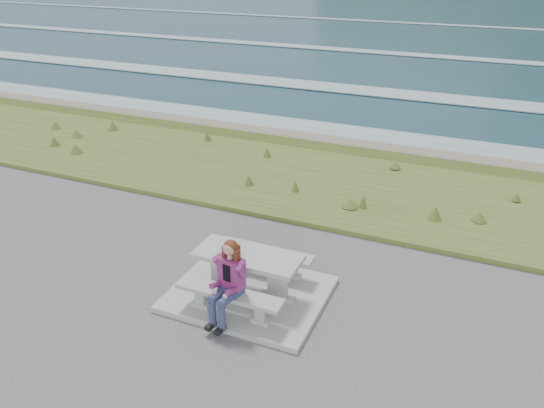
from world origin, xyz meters
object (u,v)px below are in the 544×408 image
object	(u,v)px
bench_landward	(229,297)
seated_woman	(226,293)
bench_seaward	(265,255)
picnic_table	(248,263)

from	to	relation	value
bench_landward	seated_woman	xyz separation A→B (m)	(0.02, -0.13, 0.16)
bench_seaward	bench_landward	bearing A→B (deg)	-90.00
picnic_table	seated_woman	bearing A→B (deg)	-88.72
bench_landward	seated_woman	distance (m)	0.21
picnic_table	seated_woman	size ratio (longest dim) A/B	1.30
bench_seaward	seated_woman	xyz separation A→B (m)	(0.02, -1.53, 0.16)
seated_woman	picnic_table	bearing A→B (deg)	101.62
picnic_table	bench_seaward	size ratio (longest dim) A/B	1.00
picnic_table	bench_landward	size ratio (longest dim) A/B	1.00
bench_landward	bench_seaward	size ratio (longest dim) A/B	1.00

